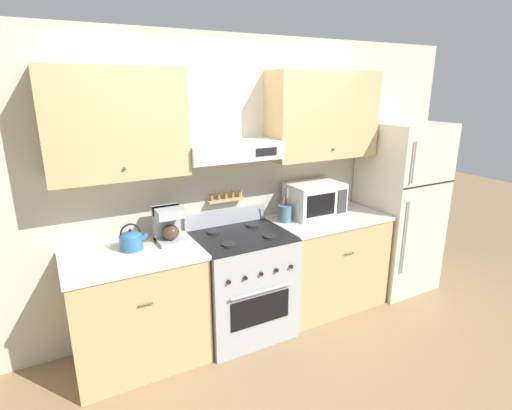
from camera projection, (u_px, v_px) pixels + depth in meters
name	position (u px, v px, depth m)	size (l,w,h in m)	color
ground_plane	(259.00, 348.00, 3.38)	(16.00, 16.00, 0.00)	#937551
wall_back	(227.00, 163.00, 3.49)	(5.20, 0.46, 2.55)	beige
counter_left	(137.00, 308.00, 3.12)	(1.01, 0.67, 0.93)	tan
counter_right	(326.00, 261.00, 3.96)	(1.11, 0.67, 0.93)	tan
stove_range	(242.00, 283.00, 3.51)	(0.78, 0.71, 1.06)	#ADAFB5
refrigerator	(399.00, 207.00, 4.24)	(0.73, 0.70, 1.78)	beige
tea_kettle	(131.00, 240.00, 3.04)	(0.23, 0.18, 0.21)	teal
coffee_maker	(168.00, 224.00, 3.18)	(0.21, 0.24, 0.29)	#ADAFB5
microwave	(315.00, 199.00, 3.83)	(0.51, 0.37, 0.32)	white
utensil_crock	(285.00, 213.00, 3.68)	(0.14, 0.14, 0.31)	slate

